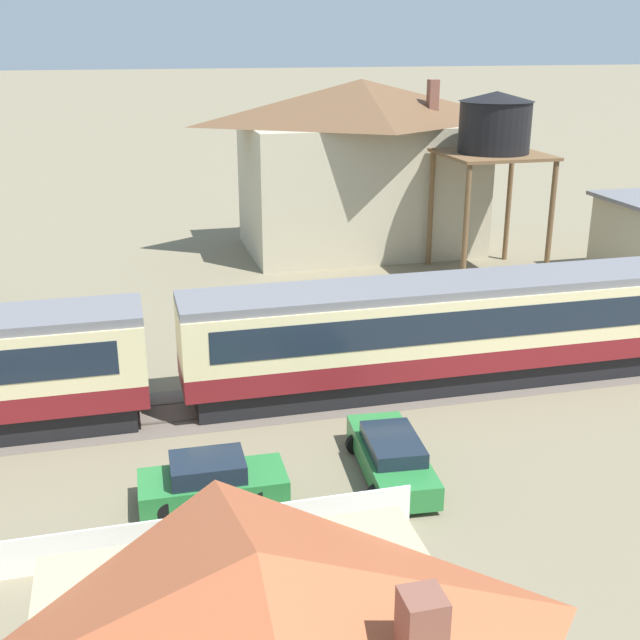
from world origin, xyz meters
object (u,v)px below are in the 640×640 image
object	(u,v)px
station_house_brown_roof	(360,164)
water_tower	(495,129)
passenger_train	(482,325)
parked_car_green	(212,481)
parked_car_green_2	(392,456)

from	to	relation	value
station_house_brown_roof	water_tower	bearing A→B (deg)	-53.23
passenger_train	parked_car_green	bearing A→B (deg)	-151.25
parked_car_green	parked_car_green_2	bearing A→B (deg)	1.95
station_house_brown_roof	water_tower	world-z (taller)	station_house_brown_roof
water_tower	parked_car_green	world-z (taller)	water_tower
station_house_brown_roof	water_tower	size ratio (longest dim) A/B	1.50
parked_car_green	parked_car_green_2	xyz separation A→B (m)	(5.27, 0.08, 0.01)
water_tower	parked_car_green_2	bearing A→B (deg)	-122.07
station_house_brown_roof	parked_car_green	bearing A→B (deg)	-114.98
parked_car_green	parked_car_green_2	world-z (taller)	parked_car_green
parked_car_green_2	parked_car_green	bearing A→B (deg)	95.33
passenger_train	water_tower	world-z (taller)	water_tower
station_house_brown_roof	parked_car_green_2	size ratio (longest dim) A/B	2.98
passenger_train	parked_car_green_2	distance (m)	8.12
station_house_brown_roof	parked_car_green	size ratio (longest dim) A/B	3.51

